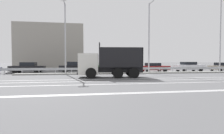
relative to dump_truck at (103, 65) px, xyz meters
name	(u,v)px	position (x,y,z in m)	size (l,w,h in m)	color
ground_plane	(138,75)	(4.69, 2.82, -1.26)	(320.00, 320.00, 0.00)	#565659
lane_strip_0	(114,79)	(0.81, -1.88, -1.26)	(54.22, 0.16, 0.01)	silver
lane_strip_1	(117,81)	(0.81, -3.52, -1.26)	(54.22, 0.16, 0.01)	silver
lane_strip_2	(122,84)	(0.81, -5.48, -1.26)	(54.22, 0.16, 0.01)	silver
lane_strip_3	(137,93)	(0.81, -9.21, -1.26)	(54.22, 0.16, 0.01)	silver
lane_strip_4	(136,92)	(0.81, -8.95, -1.26)	(54.22, 0.16, 0.01)	silver
median_island	(135,73)	(4.69, 4.43, -1.17)	(29.82, 1.10, 0.18)	gray
median_guardrail	(132,69)	(4.69, 5.82, -0.69)	(54.22, 0.09, 0.78)	#9EA0A5
dump_truck	(103,65)	(0.00, 0.00, 0.00)	(6.70, 3.15, 3.48)	silver
median_road_sign	(135,66)	(4.77, 4.43, -0.20)	(0.65, 0.16, 2.07)	white
street_lamp_1	(65,35)	(-4.20, 4.31, 3.60)	(0.70, 2.32, 8.74)	#ADADB2
street_lamp_2	(149,34)	(6.63, 4.16, 3.92)	(0.70, 2.49, 9.33)	#ADADB2
street_lamp_3	(221,32)	(17.49, 4.40, 4.51)	(0.71, 2.02, 10.61)	#ADADB2
parked_car_1	(28,68)	(-9.70, 8.07, -0.50)	(4.50, 1.97, 1.51)	black
parked_car_2	(74,67)	(-3.28, 7.48, -0.47)	(4.25, 2.16, 1.58)	black
parked_car_3	(112,67)	(2.15, 7.89, -0.45)	(4.97, 2.08, 1.65)	#335B33
parked_car_4	(153,67)	(8.69, 7.69, -0.55)	(4.80, 2.26, 1.38)	maroon
parked_car_5	(189,67)	(14.75, 7.78, -0.48)	(4.71, 2.13, 1.53)	silver
parked_car_6	(223,67)	(20.54, 7.40, -0.54)	(4.35, 2.12, 1.42)	gray
background_building_0	(56,49)	(-8.16, 22.57, 3.01)	(12.26, 15.65, 8.55)	gray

